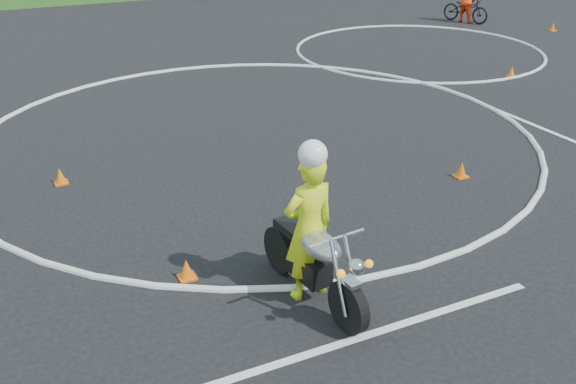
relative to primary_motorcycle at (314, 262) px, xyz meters
name	(u,v)px	position (x,y,z in m)	size (l,w,h in m)	color
ground	(319,187)	(1.72, 3.04, -0.58)	(120.00, 120.00, 0.00)	black
course_markings	(313,104)	(3.89, 7.39, -0.57)	(19.05, 19.05, 0.12)	silver
primary_motorcycle	(314,262)	(0.00, 0.00, 0.00)	(0.80, 2.28, 1.20)	black
rider_primary_grp	(309,224)	(-0.01, 0.14, 0.49)	(0.78, 0.56, 2.22)	#D6EA18
rider_second_grp	(466,5)	(14.33, 14.24, 0.08)	(1.31, 2.07, 1.88)	black
traffic_cones	(453,93)	(7.39, 6.35, -0.45)	(20.22, 10.45, 0.30)	orange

